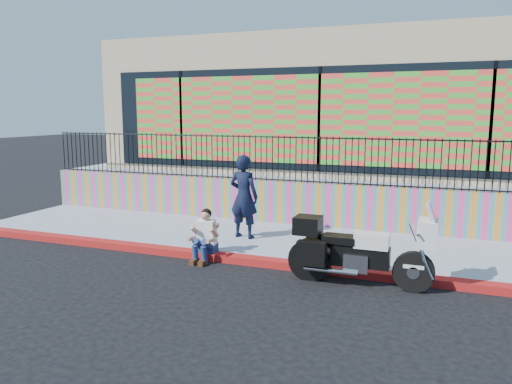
% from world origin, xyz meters
% --- Properties ---
extents(ground, '(90.00, 90.00, 0.00)m').
position_xyz_m(ground, '(0.00, 0.00, 0.00)').
color(ground, black).
rests_on(ground, ground).
extents(red_curb, '(16.00, 0.30, 0.15)m').
position_xyz_m(red_curb, '(0.00, 0.00, 0.07)').
color(red_curb, maroon).
rests_on(red_curb, ground).
extents(sidewalk, '(16.00, 3.00, 0.15)m').
position_xyz_m(sidewalk, '(0.00, 1.65, 0.07)').
color(sidewalk, '#98A1B6').
rests_on(sidewalk, ground).
extents(mural_wall, '(16.00, 0.20, 1.10)m').
position_xyz_m(mural_wall, '(0.00, 3.25, 0.70)').
color(mural_wall, '#F13F89').
rests_on(mural_wall, sidewalk).
extents(metal_fence, '(15.80, 0.04, 1.20)m').
position_xyz_m(metal_fence, '(0.00, 3.25, 1.85)').
color(metal_fence, black).
rests_on(metal_fence, mural_wall).
extents(elevated_platform, '(16.00, 10.00, 1.25)m').
position_xyz_m(elevated_platform, '(0.00, 8.35, 0.62)').
color(elevated_platform, '#98A1B6').
rests_on(elevated_platform, ground).
extents(storefront_building, '(14.00, 8.06, 4.00)m').
position_xyz_m(storefront_building, '(0.00, 8.13, 3.25)').
color(storefront_building, '#C4B483').
rests_on(storefront_building, elevated_platform).
extents(police_motorcycle, '(2.54, 0.84, 1.58)m').
position_xyz_m(police_motorcycle, '(1.88, -0.45, 0.66)').
color(police_motorcycle, black).
rests_on(police_motorcycle, ground).
extents(police_officer, '(0.76, 0.55, 1.94)m').
position_xyz_m(police_officer, '(-1.09, 1.43, 1.12)').
color(police_officer, black).
rests_on(police_officer, sidewalk).
extents(seated_man, '(0.54, 0.71, 1.06)m').
position_xyz_m(seated_man, '(-1.33, -0.16, 0.45)').
color(seated_man, navy).
rests_on(seated_man, ground).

